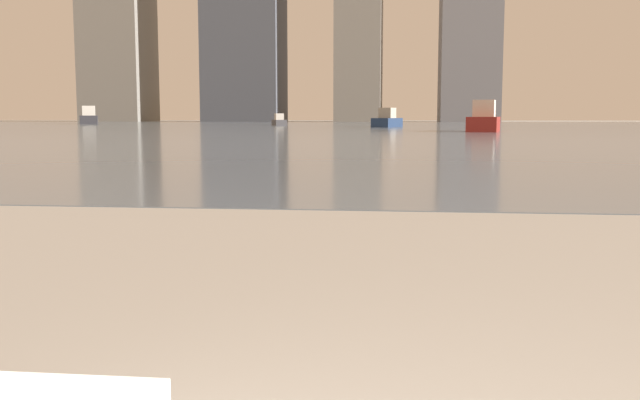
{
  "coord_description": "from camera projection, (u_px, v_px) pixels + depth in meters",
  "views": [
    {
      "loc": [
        0.26,
        0.21,
        0.91
      ],
      "look_at": [
        -0.03,
        2.69,
        0.61
      ],
      "focal_mm": 40.0,
      "sensor_mm": 36.0,
      "label": 1
    }
  ],
  "objects": [
    {
      "name": "harbor_water",
      "position": [
        399.0,
        127.0,
        61.09
      ],
      "size": [
        180.0,
        110.0,
        0.01
      ],
      "color": "slate",
      "rests_on": "ground_plane"
    },
    {
      "name": "harbor_boat_1",
      "position": [
        279.0,
        121.0,
        69.11
      ],
      "size": [
        1.97,
        3.25,
        1.15
      ],
      "color": "#4C4C51",
      "rests_on": "harbor_water"
    },
    {
      "name": "harbor_boat_2",
      "position": [
        89.0,
        118.0,
        81.8
      ],
      "size": [
        3.89,
        5.8,
        2.06
      ],
      "color": "#2D2D33",
      "rests_on": "harbor_water"
    },
    {
      "name": "harbor_boat_3",
      "position": [
        484.0,
        120.0,
        41.78
      ],
      "size": [
        2.49,
        5.1,
        1.83
      ],
      "color": "maroon",
      "rests_on": "harbor_water"
    },
    {
      "name": "harbor_boat_4",
      "position": [
        387.0,
        120.0,
        58.66
      ],
      "size": [
        2.56,
        4.45,
        1.58
      ],
      "color": "navy",
      "rests_on": "harbor_water"
    },
    {
      "name": "skyline_tower_2",
      "position": [
        360.0,
        11.0,
        115.04
      ],
      "size": [
        7.28,
        12.21,
        35.59
      ],
      "color": "gray",
      "rests_on": "ground_plane"
    },
    {
      "name": "skyline_tower_3",
      "position": [
        470.0,
        8.0,
        113.03
      ],
      "size": [
        9.19,
        11.45,
        35.82
      ],
      "color": "slate",
      "rests_on": "ground_plane"
    }
  ]
}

